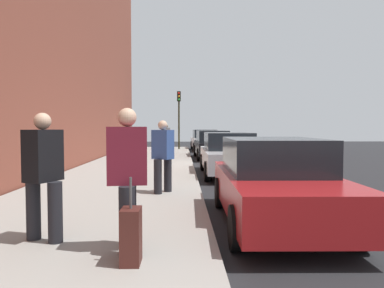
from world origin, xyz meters
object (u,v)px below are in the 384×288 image
(parked_car_red, at_px, (275,181))
(traffic_light_pole, at_px, (179,110))
(parked_car_white, at_px, (205,140))
(pedestrian_black_coat, at_px, (43,173))
(parked_car_silver, at_px, (229,154))
(pedestrian_grey_coat, at_px, (167,136))
(pedestrian_burgundy_coat, at_px, (128,175))
(pedestrian_blue_coat, at_px, (163,154))
(parked_car_black, at_px, (213,144))
(rolling_suitcase, at_px, (131,236))

(parked_car_red, height_order, traffic_light_pole, traffic_light_pole)
(parked_car_white, bearing_deg, pedestrian_black_coat, -9.33)
(traffic_light_pole, bearing_deg, parked_car_white, 110.89)
(parked_car_silver, bearing_deg, pedestrian_grey_coat, -168.79)
(pedestrian_burgundy_coat, bearing_deg, parked_car_white, 173.93)
(pedestrian_black_coat, height_order, pedestrian_blue_coat, pedestrian_black_coat)
(parked_car_silver, relative_size, pedestrian_blue_coat, 2.80)
(parked_car_black, height_order, pedestrian_blue_coat, pedestrian_blue_coat)
(parked_car_white, distance_m, traffic_light_pole, 2.95)
(rolling_suitcase, bearing_deg, parked_car_white, 174.30)
(pedestrian_burgundy_coat, relative_size, traffic_light_pole, 0.44)
(pedestrian_black_coat, bearing_deg, parked_car_silver, 156.00)
(parked_car_red, xyz_separation_m, pedestrian_grey_coat, (-20.77, -2.77, 0.32))
(parked_car_white, xyz_separation_m, pedestrian_blue_coat, (17.98, -2.11, 0.31))
(pedestrian_black_coat, bearing_deg, parked_car_black, 166.53)
(pedestrian_burgundy_coat, height_order, traffic_light_pole, traffic_light_pole)
(parked_car_black, relative_size, pedestrian_grey_coat, 2.74)
(pedestrian_burgundy_coat, bearing_deg, parked_car_black, 171.24)
(pedestrian_burgundy_coat, relative_size, pedestrian_blue_coat, 1.05)
(pedestrian_black_coat, bearing_deg, traffic_light_pole, 175.40)
(parked_car_white, height_order, parked_car_silver, same)
(parked_car_white, xyz_separation_m, pedestrian_black_coat, (21.64, -3.55, 0.33))
(pedestrian_grey_coat, height_order, pedestrian_blue_coat, pedestrian_grey_coat)
(parked_car_red, xyz_separation_m, rolling_suitcase, (2.24, -2.22, -0.29))
(rolling_suitcase, bearing_deg, pedestrian_burgundy_coat, -167.57)
(parked_car_black, relative_size, traffic_light_pole, 1.17)
(parked_car_black, bearing_deg, parked_car_silver, -0.02)
(parked_car_silver, xyz_separation_m, parked_car_red, (6.63, -0.03, -0.00))
(parked_car_black, xyz_separation_m, pedestrian_black_coat, (14.87, -3.56, 0.33))
(parked_car_white, height_order, parked_car_black, same)
(traffic_light_pole, bearing_deg, pedestrian_grey_coat, -142.55)
(pedestrian_blue_coat, bearing_deg, parked_car_silver, 153.96)
(pedestrian_burgundy_coat, xyz_separation_m, pedestrian_black_coat, (-0.42, -1.21, -0.02))
(parked_car_silver, xyz_separation_m, rolling_suitcase, (8.87, -2.25, -0.29))
(parked_car_white, xyz_separation_m, pedestrian_grey_coat, (-0.50, -2.80, 0.31))
(parked_car_red, bearing_deg, pedestrian_black_coat, -68.85)
(pedestrian_black_coat, distance_m, traffic_light_pole, 21.07)
(pedestrian_blue_coat, height_order, traffic_light_pole, traffic_light_pole)
(parked_car_red, xyz_separation_m, pedestrian_black_coat, (1.37, -3.53, 0.33))
(parked_car_black, distance_m, traffic_light_pole, 6.70)
(parked_car_silver, distance_m, parked_car_red, 6.63)
(pedestrian_black_coat, height_order, traffic_light_pole, traffic_light_pole)
(pedestrian_burgundy_coat, bearing_deg, traffic_light_pole, 178.72)
(parked_car_black, bearing_deg, rolling_suitcase, -8.15)
(parked_car_silver, xyz_separation_m, traffic_light_pole, (-12.93, -1.88, 2.16))
(parked_car_red, distance_m, pedestrian_blue_coat, 3.12)
(parked_car_red, xyz_separation_m, pedestrian_burgundy_coat, (1.78, -2.32, 0.36))
(pedestrian_grey_coat, relative_size, pedestrian_black_coat, 0.98)
(parked_car_black, distance_m, parked_car_silver, 6.87)
(pedestrian_burgundy_coat, bearing_deg, parked_car_red, 127.51)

